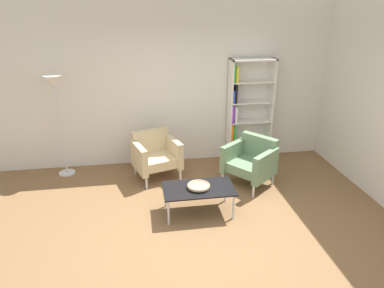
# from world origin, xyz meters

# --- Properties ---
(ground_plane) EXTENTS (8.32, 8.32, 0.00)m
(ground_plane) POSITION_xyz_m (0.00, 0.00, 0.00)
(ground_plane) COLOR brown
(plaster_back_panel) EXTENTS (6.40, 0.12, 2.90)m
(plaster_back_panel) POSITION_xyz_m (0.00, 2.46, 1.45)
(plaster_back_panel) COLOR silver
(plaster_back_panel) RESTS_ON ground_plane
(bookshelf_tall) EXTENTS (0.80, 0.30, 1.90)m
(bookshelf_tall) POSITION_xyz_m (1.26, 2.25, 0.93)
(bookshelf_tall) COLOR silver
(bookshelf_tall) RESTS_ON ground_plane
(coffee_table_low) EXTENTS (1.00, 0.56, 0.40)m
(coffee_table_low) POSITION_xyz_m (0.08, 0.55, 0.37)
(coffee_table_low) COLOR black
(coffee_table_low) RESTS_ON ground_plane
(decorative_bowl) EXTENTS (0.32, 0.32, 0.05)m
(decorative_bowl) POSITION_xyz_m (0.08, 0.55, 0.43)
(decorative_bowl) COLOR tan
(decorative_bowl) RESTS_ON coffee_table_low
(armchair_corner_red) EXTENTS (0.94, 0.95, 0.78)m
(armchair_corner_red) POSITION_xyz_m (1.08, 1.28, 0.41)
(armchair_corner_red) COLOR slate
(armchair_corner_red) RESTS_ON ground_plane
(armchair_near_window) EXTENTS (0.87, 0.83, 0.78)m
(armchair_near_window) POSITION_xyz_m (-0.45, 1.78, 0.41)
(armchair_near_window) COLOR #C6B289
(armchair_near_window) RESTS_ON ground_plane
(floor_lamp_torchiere) EXTENTS (0.32, 0.32, 1.74)m
(floor_lamp_torchiere) POSITION_xyz_m (-2.00, 2.12, 1.45)
(floor_lamp_torchiere) COLOR silver
(floor_lamp_torchiere) RESTS_ON ground_plane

